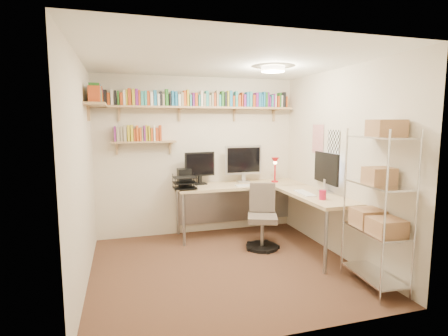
% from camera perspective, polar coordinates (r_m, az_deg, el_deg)
% --- Properties ---
extents(ground, '(3.20, 3.20, 0.00)m').
position_cam_1_polar(ground, '(4.53, 0.08, -15.86)').
color(ground, '#45251D').
rests_on(ground, ground).
extents(room_shell, '(3.24, 3.04, 2.52)m').
position_cam_1_polar(room_shell, '(4.17, 0.14, 4.11)').
color(room_shell, beige).
rests_on(room_shell, ground).
extents(wall_shelves, '(3.12, 1.09, 0.80)m').
position_cam_1_polar(wall_shelves, '(5.35, -8.12, 9.95)').
color(wall_shelves, tan).
rests_on(wall_shelves, ground).
extents(corner_desk, '(2.19, 2.09, 1.42)m').
position_cam_1_polar(corner_desk, '(5.34, 4.56, -3.15)').
color(corner_desk, tan).
rests_on(corner_desk, ground).
extents(office_chair, '(0.52, 0.53, 0.92)m').
position_cam_1_polar(office_chair, '(5.09, 6.26, -8.60)').
color(office_chair, black).
rests_on(office_chair, ground).
extents(wire_rack, '(0.43, 0.78, 1.82)m').
position_cam_1_polar(wire_rack, '(4.05, 23.94, -4.04)').
color(wire_rack, silver).
rests_on(wire_rack, ground).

